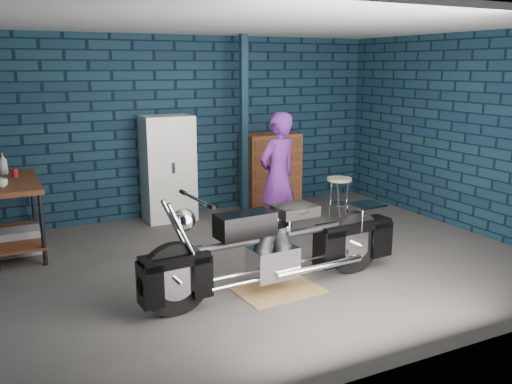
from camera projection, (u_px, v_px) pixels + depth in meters
ground at (272, 260)px, 6.44m from camera, size 6.00×6.00×0.00m
room_walls at (252, 96)px, 6.49m from camera, size 6.02×5.01×2.71m
support_post at (244, 128)px, 8.07m from camera, size 0.10×0.10×2.70m
workbench at (16, 217)px, 6.61m from camera, size 0.60×1.40×0.91m
drip_mat at (278, 289)px, 5.58m from camera, size 0.89×0.69×0.01m
motorcycle at (278, 239)px, 5.46m from camera, size 2.52×0.83×1.09m
person at (278, 176)px, 7.09m from camera, size 0.70×0.57×1.68m
storage_bin at (20, 241)px, 6.65m from camera, size 0.48×0.34×0.30m
locker at (168, 169)px, 7.96m from camera, size 0.72×0.52×1.55m
tool_chest at (271, 171)px, 8.75m from camera, size 0.90×0.50×1.20m
shop_stool at (339, 200)px, 7.98m from camera, size 0.38×0.38×0.66m
cup_a at (2, 183)px, 6.13m from camera, size 0.14×0.14×0.10m
mug_red at (15, 173)px, 6.70m from camera, size 0.09×0.09×0.10m
bottle at (3, 164)px, 6.81m from camera, size 0.12×0.12×0.28m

